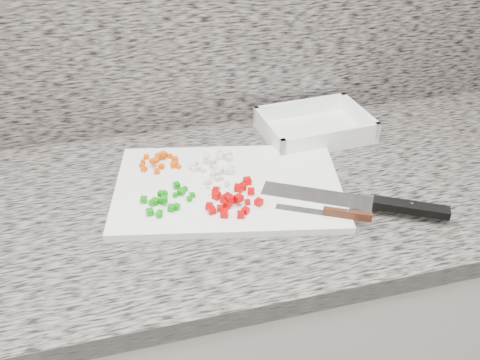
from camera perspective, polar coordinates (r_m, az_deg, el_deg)
name	(u,v)px	position (r m, az deg, el deg)	size (l,w,h in m)	color
cabinet	(191,350)	(1.42, -5.22, -17.57)	(3.92, 0.62, 0.86)	silver
countertop	(180,206)	(1.10, -6.42, -2.82)	(3.96, 0.64, 0.04)	slate
backsplash	(147,7)	(1.23, -9.86, 17.68)	(3.92, 0.02, 0.60)	slate
cutting_board	(228,187)	(1.10, -1.27, -0.78)	(0.46, 0.31, 0.02)	white
carrot_pile	(161,161)	(1.17, -8.41, 2.02)	(0.09, 0.08, 0.02)	#D84C04
onion_pile	(215,163)	(1.15, -2.70, 1.84)	(0.10, 0.10, 0.02)	silver
green_pepper_pile	(166,200)	(1.05, -7.87, -2.08)	(0.11, 0.10, 0.02)	#0E830B
red_pepper_pile	(233,198)	(1.04, -0.80, -1.91)	(0.11, 0.12, 0.02)	#BF0302
garlic_pile	(215,182)	(1.10, -2.69, -0.18)	(0.05, 0.04, 0.01)	beige
chef_knife	(378,203)	(1.07, 14.47, -2.44)	(0.33, 0.21, 0.02)	white
paring_knife	(335,213)	(1.02, 10.09, -3.49)	(0.17, 0.10, 0.02)	white
tray	(315,128)	(1.31, 7.96, 5.53)	(0.26, 0.20, 0.05)	white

